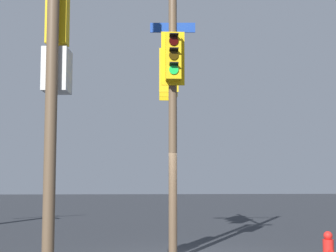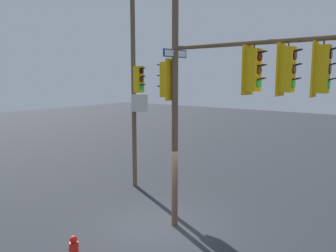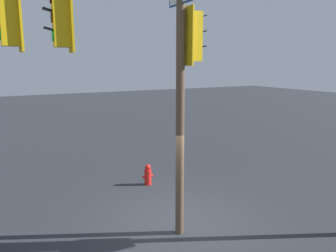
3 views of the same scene
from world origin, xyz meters
name	(u,v)px [view 3 (image 3 of 3)]	position (x,y,z in m)	size (l,w,h in m)	color
ground_plane	(180,222)	(0.00, 0.00, 0.00)	(80.00, 80.00, 0.00)	#2A2D32
main_signal_pole_assembly	(115,23)	(-1.87, -0.55, 4.94)	(5.86, 3.40, 8.31)	brown
fire_hydrant	(148,175)	(0.48, 2.97, 0.34)	(0.38, 0.24, 0.73)	red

